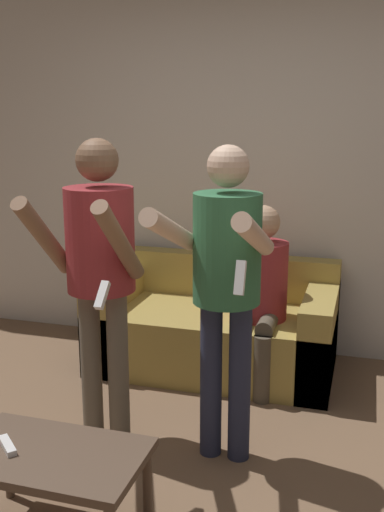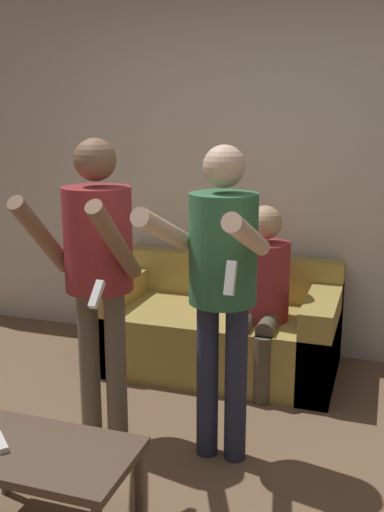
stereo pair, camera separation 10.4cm
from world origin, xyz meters
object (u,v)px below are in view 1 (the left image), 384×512
(couch, at_px, (215,329))
(remote_on_table, at_px, (7,445))
(person_seated, at_px, (260,288))
(coffee_table, at_px, (51,463))
(person_standing_left, at_px, (99,259))
(person_standing_right, at_px, (226,271))

(couch, distance_m, remote_on_table, 1.94)
(person_seated, distance_m, coffee_table, 1.81)
(person_seated, xyz_separation_m, remote_on_table, (-0.70, -1.73, -0.23))
(person_seated, relative_size, coffee_table, 1.54)
(coffee_table, bearing_deg, remote_on_table, -172.41)
(coffee_table, relative_size, remote_on_table, 5.54)
(person_seated, bearing_deg, person_standing_left, -125.63)
(person_standing_right, distance_m, person_seated, 0.99)
(couch, distance_m, coffee_table, 1.88)
(person_seated, bearing_deg, couch, 153.47)
(couch, xyz_separation_m, coffee_table, (-0.19, -1.87, 0.08))
(couch, bearing_deg, coffee_table, -95.89)
(coffee_table, height_order, remote_on_table, remote_on_table)
(person_seated, bearing_deg, coffee_table, -107.11)
(couch, relative_size, remote_on_table, 11.86)
(couch, distance_m, person_standing_right, 1.35)
(remote_on_table, bearing_deg, couch, 78.87)
(coffee_table, bearing_deg, couch, 84.11)
(couch, relative_size, person_standing_right, 1.02)
(coffee_table, bearing_deg, person_standing_left, 99.64)
(couch, bearing_deg, remote_on_table, -101.13)
(coffee_table, bearing_deg, person_standing_right, 56.19)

